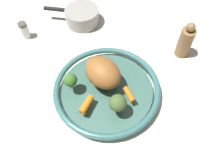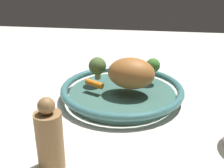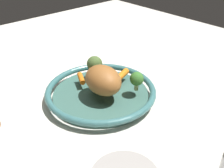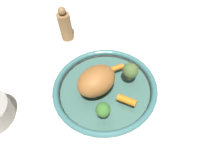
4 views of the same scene
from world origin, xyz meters
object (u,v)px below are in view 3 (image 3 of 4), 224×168
object	(u,v)px
roast_chicken_piece	(103,80)
baby_carrot_center	(81,78)
broccoli_floret_small	(95,64)
serving_bowl	(101,93)
baby_carrot_left	(123,75)
broccoli_floret_edge	(137,79)

from	to	relation	value
roast_chicken_piece	baby_carrot_center	distance (m)	0.11
roast_chicken_piece	broccoli_floret_small	distance (m)	0.11
serving_bowl	roast_chicken_piece	bearing A→B (deg)	67.43
serving_bowl	roast_chicken_piece	distance (m)	0.07
baby_carrot_left	broccoli_floret_edge	xyz separation A→B (m)	(0.02, 0.08, 0.03)
serving_bowl	baby_carrot_left	world-z (taller)	baby_carrot_left
serving_bowl	broccoli_floret_small	bearing A→B (deg)	-117.41
serving_bowl	broccoli_floret_small	xyz separation A→B (m)	(-0.04, -0.08, 0.06)
roast_chicken_piece	broccoli_floret_edge	xyz separation A→B (m)	(-0.08, 0.06, -0.00)
serving_bowl	roast_chicken_piece	world-z (taller)	roast_chicken_piece
broccoli_floret_small	baby_carrot_center	bearing A→B (deg)	2.41
roast_chicken_piece	baby_carrot_left	distance (m)	0.11
broccoli_floret_small	broccoli_floret_edge	bearing A→B (deg)	101.41
roast_chicken_piece	broccoli_floret_edge	bearing A→B (deg)	145.36
broccoli_floret_small	baby_carrot_left	bearing A→B (deg)	122.92
serving_bowl	broccoli_floret_edge	xyz separation A→B (m)	(-0.07, 0.08, 0.06)
broccoli_floret_small	serving_bowl	bearing A→B (deg)	62.59
roast_chicken_piece	broccoli_floret_small	world-z (taller)	roast_chicken_piece
serving_bowl	baby_carrot_left	xyz separation A→B (m)	(-0.09, 0.00, 0.03)
broccoli_floret_small	broccoli_floret_edge	size ratio (longest dim) A/B	1.10
baby_carrot_left	broccoli_floret_edge	distance (m)	0.09
broccoli_floret_small	broccoli_floret_edge	distance (m)	0.16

